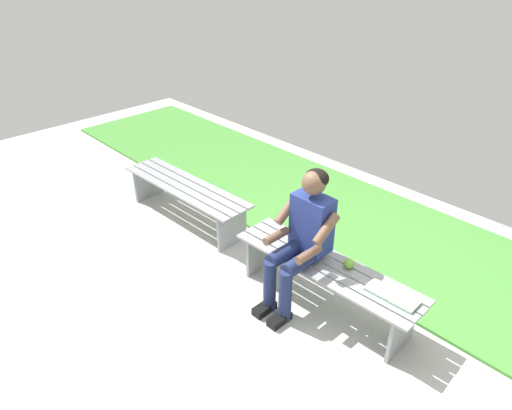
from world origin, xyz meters
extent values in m
cube|color=#B2B2AD|center=(1.00, 1.00, -0.02)|extent=(10.00, 7.00, 0.04)
cube|color=#478C38|center=(1.00, -1.29, 0.01)|extent=(9.00, 1.84, 0.03)
cube|color=gray|center=(0.01, -0.17, 0.43)|extent=(1.73, 0.17, 0.02)
cube|color=gray|center=(0.00, -0.06, 0.43)|extent=(1.73, 0.17, 0.02)
cube|color=gray|center=(0.00, 0.06, 0.43)|extent=(1.73, 0.17, 0.02)
cube|color=gray|center=(-0.01, 0.17, 0.43)|extent=(1.73, 0.17, 0.02)
cube|color=gray|center=(-0.74, -0.03, 0.21)|extent=(0.05, 0.40, 0.42)
cube|color=gray|center=(0.74, 0.03, 0.21)|extent=(0.05, 0.40, 0.42)
cube|color=gray|center=(2.00, -0.17, 0.43)|extent=(1.74, 0.17, 0.02)
cube|color=gray|center=(1.99, -0.06, 0.43)|extent=(1.74, 0.17, 0.02)
cube|color=gray|center=(1.99, 0.06, 0.43)|extent=(1.74, 0.17, 0.02)
cube|color=gray|center=(1.99, 0.17, 0.43)|extent=(1.74, 0.17, 0.02)
cube|color=gray|center=(1.24, -0.03, 0.21)|extent=(0.05, 0.40, 0.42)
cube|color=gray|center=(2.74, 0.03, 0.21)|extent=(0.05, 0.40, 0.42)
cube|color=navy|center=(0.20, -0.02, 0.76)|extent=(0.34, 0.20, 0.50)
sphere|color=brown|center=(0.20, -0.01, 1.14)|extent=(0.20, 0.20, 0.20)
ellipsoid|color=black|center=(0.20, -0.04, 1.17)|extent=(0.20, 0.19, 0.15)
cylinder|color=navy|center=(0.11, 0.18, 0.51)|extent=(0.13, 0.40, 0.13)
cylinder|color=navy|center=(0.29, 0.18, 0.51)|extent=(0.13, 0.40, 0.13)
cylinder|color=navy|center=(0.11, 0.38, 0.25)|extent=(0.11, 0.11, 0.51)
cube|color=black|center=(0.11, 0.44, 0.04)|extent=(0.10, 0.22, 0.07)
cylinder|color=navy|center=(0.29, 0.38, 0.25)|extent=(0.11, 0.11, 0.51)
cube|color=black|center=(0.29, 0.44, 0.04)|extent=(0.10, 0.22, 0.07)
cylinder|color=brown|center=(-0.01, 0.06, 0.83)|extent=(0.08, 0.28, 0.23)
cylinder|color=brown|center=(0.02, 0.22, 0.65)|extent=(0.07, 0.26, 0.07)
cylinder|color=brown|center=(0.41, 0.06, 0.83)|extent=(0.08, 0.28, 0.23)
cylinder|color=brown|center=(0.38, 0.22, 0.65)|extent=(0.07, 0.26, 0.07)
sphere|color=#72B738|center=(-0.16, -0.10, 0.48)|extent=(0.09, 0.09, 0.09)
cube|color=white|center=(-0.70, -0.05, 0.45)|extent=(0.21, 0.16, 0.02)
cube|color=white|center=(-0.49, -0.05, 0.45)|extent=(0.21, 0.16, 0.02)
cube|color=#33724C|center=(-0.60, -0.05, 0.44)|extent=(0.42, 0.17, 0.01)
camera|label=1|loc=(-1.82, 2.56, 2.82)|focal=32.25mm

